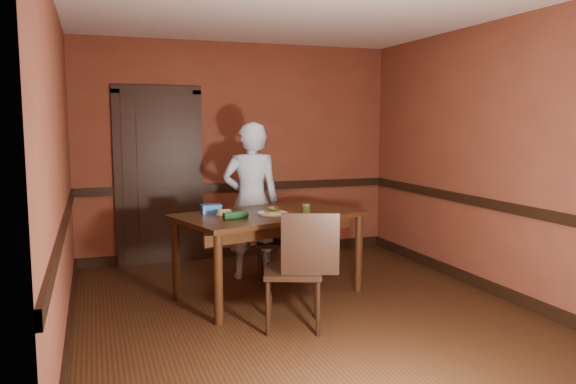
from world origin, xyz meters
TOP-DOWN VIEW (x-y plane):
  - floor at (0.00, 0.00)m, footprint 4.00×4.50m
  - ceiling at (0.00, 0.00)m, footprint 4.00×4.50m
  - wall_back at (0.00, 2.25)m, footprint 4.00×0.02m
  - wall_front at (0.00, -2.25)m, footprint 4.00×0.02m
  - wall_left at (-2.00, 0.00)m, footprint 0.02×4.50m
  - wall_right at (2.00, 0.00)m, footprint 0.02×4.50m
  - dado_back at (0.00, 2.23)m, footprint 4.00×0.03m
  - dado_left at (-1.99, 0.00)m, footprint 0.03×4.50m
  - dado_right at (1.99, 0.00)m, footprint 0.03×4.50m
  - baseboard_back at (0.00, 2.23)m, footprint 4.00×0.03m
  - baseboard_left at (-1.99, 0.00)m, footprint 0.03×4.50m
  - baseboard_right at (1.99, 0.00)m, footprint 0.03×4.50m
  - door at (-1.00, 2.22)m, footprint 1.05×0.07m
  - dining_table at (-0.14, 0.51)m, footprint 1.99×1.47m
  - chair_far at (0.11, 1.11)m, footprint 0.48×0.48m
  - chair_near at (-0.21, -0.39)m, footprint 0.60×0.60m
  - person at (-0.13, 1.21)m, footprint 0.68×0.50m
  - sandwich_plate at (-0.14, 0.42)m, footprint 0.29×0.29m
  - sauce_jar at (0.19, 0.35)m, footprint 0.08×0.08m
  - cheese_saucer at (-0.58, 0.54)m, footprint 0.16×0.16m
  - food_tub at (-0.68, 0.70)m, footprint 0.20×0.14m
  - wrapped_veg at (-0.54, 0.27)m, footprint 0.24×0.11m

SIDE VIEW (x-z plane):
  - floor at x=0.00m, z-range -0.01..0.01m
  - baseboard_back at x=0.00m, z-range 0.00..0.12m
  - baseboard_left at x=-1.99m, z-range 0.00..0.12m
  - baseboard_right at x=1.99m, z-range 0.00..0.12m
  - chair_far at x=0.11m, z-range 0.00..0.81m
  - dining_table at x=-0.14m, z-range 0.00..0.83m
  - chair_near at x=-0.21m, z-range 0.00..1.00m
  - cheese_saucer at x=-0.58m, z-range 0.83..0.88m
  - sandwich_plate at x=-0.14m, z-range 0.82..0.89m
  - person at x=-0.13m, z-range 0.00..1.71m
  - wrapped_veg at x=-0.54m, z-range 0.83..0.90m
  - food_tub at x=-0.68m, z-range 0.83..0.91m
  - sauce_jar at x=0.19m, z-range 0.83..0.92m
  - dado_back at x=0.00m, z-range 0.85..0.95m
  - dado_left at x=-1.99m, z-range 0.85..0.95m
  - dado_right at x=1.99m, z-range 0.85..0.95m
  - door at x=-1.00m, z-range -0.01..2.19m
  - wall_back at x=0.00m, z-range 0.00..2.70m
  - wall_front at x=0.00m, z-range 0.00..2.70m
  - wall_left at x=-2.00m, z-range 0.00..2.70m
  - wall_right at x=2.00m, z-range 0.00..2.70m
  - ceiling at x=0.00m, z-range 2.70..2.71m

